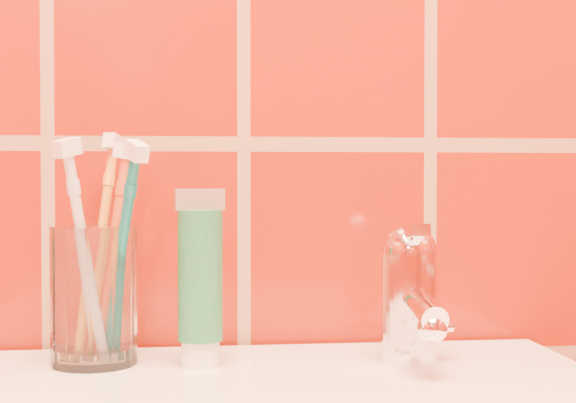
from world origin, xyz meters
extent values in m
cylinder|color=white|center=(-0.13, 1.12, 0.91)|extent=(0.10, 0.10, 0.12)
cylinder|color=white|center=(-0.04, 1.10, 0.86)|extent=(0.03, 0.03, 0.02)
cylinder|color=#18653B|center=(-0.04, 1.10, 0.93)|extent=(0.04, 0.04, 0.11)
cube|color=beige|center=(-0.04, 1.10, 0.99)|extent=(0.04, 0.01, 0.02)
cylinder|color=white|center=(0.14, 1.09, 0.90)|extent=(0.05, 0.05, 0.09)
sphere|color=white|center=(0.14, 1.09, 0.94)|extent=(0.05, 0.05, 0.05)
cylinder|color=white|center=(0.14, 1.06, 0.91)|extent=(0.02, 0.09, 0.03)
cube|color=white|center=(0.14, 1.08, 0.96)|extent=(0.02, 0.06, 0.01)
camera|label=1|loc=(-0.06, 0.36, 1.01)|focal=55.00mm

